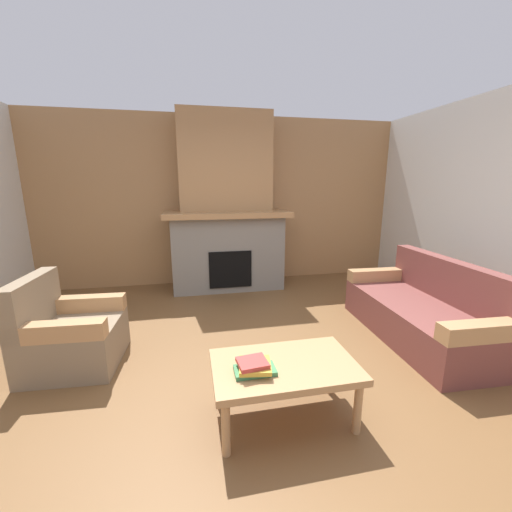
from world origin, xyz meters
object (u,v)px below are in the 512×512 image
object	(u,v)px
fireplace	(226,215)
coffee_table	(284,370)
armchair	(69,335)
couch	(424,312)

from	to	relation	value
fireplace	coffee_table	size ratio (longest dim) A/B	2.70
fireplace	coffee_table	xyz separation A→B (m)	(0.04, -3.08, -0.79)
armchair	couch	bearing A→B (deg)	-3.13
fireplace	armchair	world-z (taller)	fireplace
fireplace	couch	bearing A→B (deg)	-49.70
coffee_table	couch	bearing A→B (deg)	25.36
coffee_table	armchair	bearing A→B (deg)	148.44
fireplace	couch	distance (m)	3.03
coffee_table	fireplace	bearing A→B (deg)	90.72
armchair	coffee_table	xyz separation A→B (m)	(1.73, -1.06, 0.08)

